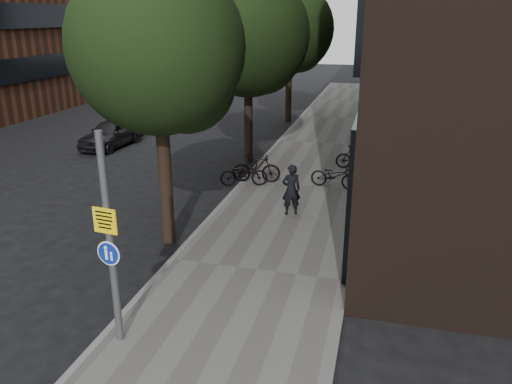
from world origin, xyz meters
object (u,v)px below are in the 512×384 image
(pedestrian, at_px, (291,190))
(parked_car_near, at_px, (112,133))
(parked_bike_facade_near, at_px, (334,176))
(signpost, at_px, (110,241))

(pedestrian, height_order, parked_car_near, pedestrian)
(parked_bike_facade_near, height_order, parked_car_near, parked_car_near)
(signpost, xyz_separation_m, pedestrian, (1.99, 7.16, -1.26))
(signpost, relative_size, pedestrian, 2.53)
(pedestrian, xyz_separation_m, parked_car_near, (-10.08, 6.75, -0.27))
(parked_bike_facade_near, relative_size, parked_car_near, 0.45)
(parked_bike_facade_near, bearing_deg, parked_car_near, 81.68)
(pedestrian, xyz_separation_m, parked_bike_facade_near, (1.04, 2.88, -0.35))
(parked_car_near, bearing_deg, pedestrian, -29.33)
(signpost, xyz_separation_m, parked_car_near, (-8.09, 13.91, -1.53))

